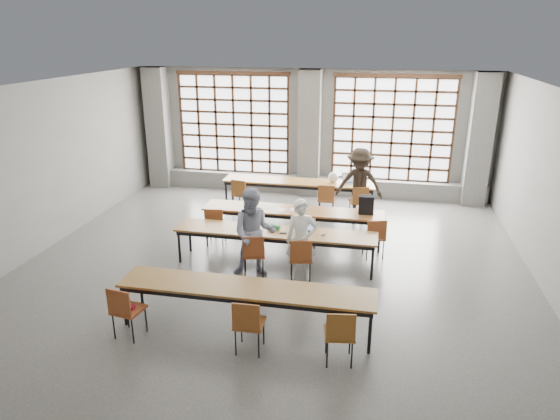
% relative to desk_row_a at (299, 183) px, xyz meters
% --- Properties ---
extents(floor, '(11.00, 11.00, 0.00)m').
position_rel_desk_row_a_xyz_m(floor, '(0.09, -3.99, -0.66)').
color(floor, '#50504D').
rests_on(floor, ground).
extents(ceiling, '(11.00, 11.00, 0.00)m').
position_rel_desk_row_a_xyz_m(ceiling, '(0.09, -3.99, 2.84)').
color(ceiling, silver).
rests_on(ceiling, floor).
extents(wall_back, '(10.00, 0.00, 10.00)m').
position_rel_desk_row_a_xyz_m(wall_back, '(0.09, 1.51, 1.09)').
color(wall_back, slate).
rests_on(wall_back, floor).
extents(wall_front, '(10.00, 0.00, 10.00)m').
position_rel_desk_row_a_xyz_m(wall_front, '(0.09, -9.49, 1.09)').
color(wall_front, slate).
rests_on(wall_front, floor).
extents(wall_left, '(0.00, 11.00, 11.00)m').
position_rel_desk_row_a_xyz_m(wall_left, '(-4.91, -3.99, 1.09)').
color(wall_left, slate).
rests_on(wall_left, floor).
extents(column_left, '(0.60, 0.55, 3.50)m').
position_rel_desk_row_a_xyz_m(column_left, '(-4.41, 1.23, 1.09)').
color(column_left, '#5D5D5A').
rests_on(column_left, floor).
extents(column_mid, '(0.60, 0.55, 3.50)m').
position_rel_desk_row_a_xyz_m(column_mid, '(0.09, 1.23, 1.09)').
color(column_mid, '#5D5D5A').
rests_on(column_mid, floor).
extents(column_right, '(0.60, 0.55, 3.50)m').
position_rel_desk_row_a_xyz_m(column_right, '(4.59, 1.23, 1.09)').
color(column_right, '#5D5D5A').
rests_on(column_right, floor).
extents(window_left, '(3.32, 0.12, 3.00)m').
position_rel_desk_row_a_xyz_m(window_left, '(-2.16, 1.43, 1.24)').
color(window_left, white).
rests_on(window_left, wall_back).
extents(window_right, '(3.32, 0.12, 3.00)m').
position_rel_desk_row_a_xyz_m(window_right, '(2.34, 1.43, 1.24)').
color(window_right, white).
rests_on(window_right, wall_back).
extents(sill_ledge, '(9.80, 0.35, 0.50)m').
position_rel_desk_row_a_xyz_m(sill_ledge, '(0.09, 1.31, -0.41)').
color(sill_ledge, '#5D5D5A').
rests_on(sill_ledge, floor).
extents(desk_row_a, '(4.00, 0.70, 0.73)m').
position_rel_desk_row_a_xyz_m(desk_row_a, '(0.00, 0.00, 0.00)').
color(desk_row_a, brown).
rests_on(desk_row_a, floor).
extents(desk_row_b, '(4.00, 0.70, 0.73)m').
position_rel_desk_row_a_xyz_m(desk_row_b, '(0.23, -2.23, 0.00)').
color(desk_row_b, brown).
rests_on(desk_row_b, floor).
extents(desk_row_c, '(4.00, 0.70, 0.73)m').
position_rel_desk_row_a_xyz_m(desk_row_c, '(0.11, -3.54, 0.00)').
color(desk_row_c, brown).
rests_on(desk_row_c, floor).
extents(desk_row_d, '(4.00, 0.70, 0.73)m').
position_rel_desk_row_a_xyz_m(desk_row_d, '(0.14, -5.88, 0.00)').
color(desk_row_d, brown).
rests_on(desk_row_d, floor).
extents(chair_back_left, '(0.50, 0.50, 0.88)m').
position_rel_desk_row_a_xyz_m(chair_back_left, '(-1.42, -0.63, -0.13)').
color(chair_back_left, brown).
rests_on(chair_back_left, floor).
extents(chair_back_mid, '(0.44, 0.45, 0.88)m').
position_rel_desk_row_a_xyz_m(chair_back_mid, '(0.80, -0.63, -0.13)').
color(chair_back_mid, brown).
rests_on(chair_back_mid, floor).
extents(chair_back_right, '(0.52, 0.52, 0.88)m').
position_rel_desk_row_a_xyz_m(chair_back_right, '(1.62, -0.63, -0.13)').
color(chair_back_right, brown).
rests_on(chair_back_right, floor).
extents(chair_mid_left, '(0.47, 0.47, 0.88)m').
position_rel_desk_row_a_xyz_m(chair_mid_left, '(-1.36, -2.86, -0.13)').
color(chair_mid_left, maroon).
rests_on(chair_mid_left, floor).
extents(chair_mid_centre, '(0.43, 0.43, 0.88)m').
position_rel_desk_row_a_xyz_m(chair_mid_centre, '(0.63, -2.86, -0.13)').
color(chair_mid_centre, brown).
rests_on(chair_mid_centre, floor).
extents(chair_mid_right, '(0.52, 0.52, 0.88)m').
position_rel_desk_row_a_xyz_m(chair_mid_right, '(2.05, -2.86, -0.13)').
color(chair_mid_right, brown).
rests_on(chair_mid_right, floor).
extents(chair_front_left, '(0.51, 0.51, 0.88)m').
position_rel_desk_row_a_xyz_m(chair_front_left, '(-0.17, -4.17, -0.13)').
color(chair_front_left, maroon).
rests_on(chair_front_left, floor).
extents(chair_front_right, '(0.49, 0.50, 0.88)m').
position_rel_desk_row_a_xyz_m(chair_front_right, '(0.73, -4.17, -0.13)').
color(chair_front_right, brown).
rests_on(chair_front_right, floor).
extents(chair_near_left, '(0.48, 0.48, 0.88)m').
position_rel_desk_row_a_xyz_m(chair_near_left, '(-1.57, -6.51, -0.13)').
color(chair_near_left, brown).
rests_on(chair_near_left, floor).
extents(chair_near_mid, '(0.43, 0.43, 0.88)m').
position_rel_desk_row_a_xyz_m(chair_near_mid, '(0.35, -6.51, -0.13)').
color(chair_near_mid, brown).
rests_on(chair_near_mid, floor).
extents(chair_near_right, '(0.48, 0.48, 0.88)m').
position_rel_desk_row_a_xyz_m(chair_near_right, '(1.66, -6.51, -0.13)').
color(chair_near_right, brown).
rests_on(chair_near_right, floor).
extents(student_male, '(0.63, 0.46, 1.58)m').
position_rel_desk_row_a_xyz_m(student_male, '(0.71, -4.04, 0.12)').
color(student_male, white).
rests_on(student_male, floor).
extents(student_female, '(0.95, 0.80, 1.73)m').
position_rel_desk_row_a_xyz_m(student_female, '(-0.19, -4.04, 0.20)').
color(student_female, navy).
rests_on(student_female, floor).
extents(student_back, '(1.21, 0.77, 1.79)m').
position_rel_desk_row_a_xyz_m(student_back, '(1.60, -0.50, 0.23)').
color(student_back, black).
rests_on(student_back, floor).
extents(laptop_front, '(0.44, 0.40, 0.26)m').
position_rel_desk_row_a_xyz_m(laptop_front, '(0.68, -3.43, 0.13)').
color(laptop_front, '#B1B1B6').
rests_on(laptop_front, desk_row_c).
extents(laptop_back, '(0.46, 0.43, 0.26)m').
position_rel_desk_row_a_xyz_m(laptop_back, '(1.32, 0.10, 0.13)').
color(laptop_back, '#AEAEB3').
rests_on(laptop_back, desk_row_a).
extents(mouse, '(0.11, 0.09, 0.04)m').
position_rel_desk_row_a_xyz_m(mouse, '(1.06, -3.56, 0.08)').
color(mouse, silver).
rests_on(mouse, desk_row_c).
extents(green_box, '(0.26, 0.14, 0.09)m').
position_rel_desk_row_a_xyz_m(green_box, '(0.06, -3.46, 0.11)').
color(green_box, '#2B8535').
rests_on(green_box, desk_row_c).
extents(phone, '(0.13, 0.07, 0.01)m').
position_rel_desk_row_a_xyz_m(phone, '(0.29, -3.64, 0.07)').
color(phone, black).
rests_on(phone, desk_row_c).
extents(paper_sheet_a, '(0.33, 0.25, 0.00)m').
position_rel_desk_row_a_xyz_m(paper_sheet_a, '(-0.37, -2.18, 0.07)').
color(paper_sheet_a, white).
rests_on(paper_sheet_a, desk_row_b).
extents(paper_sheet_b, '(0.36, 0.31, 0.00)m').
position_rel_desk_row_a_xyz_m(paper_sheet_b, '(-0.07, -2.28, 0.07)').
color(paper_sheet_b, white).
rests_on(paper_sheet_b, desk_row_b).
extents(paper_sheet_c, '(0.30, 0.22, 0.00)m').
position_rel_desk_row_a_xyz_m(paper_sheet_c, '(0.33, -2.23, 0.07)').
color(paper_sheet_c, silver).
rests_on(paper_sheet_c, desk_row_b).
extents(backpack, '(0.33, 0.22, 0.40)m').
position_rel_desk_row_a_xyz_m(backpack, '(1.83, -2.18, 0.27)').
color(backpack, black).
rests_on(backpack, desk_row_b).
extents(plastic_bag, '(0.30, 0.27, 0.29)m').
position_rel_desk_row_a_xyz_m(plastic_bag, '(0.90, 0.05, 0.21)').
color(plastic_bag, white).
rests_on(plastic_bag, desk_row_a).
extents(red_pouch, '(0.21, 0.10, 0.06)m').
position_rel_desk_row_a_xyz_m(red_pouch, '(-1.56, -6.43, -0.16)').
color(red_pouch, maroon).
rests_on(red_pouch, chair_near_left).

